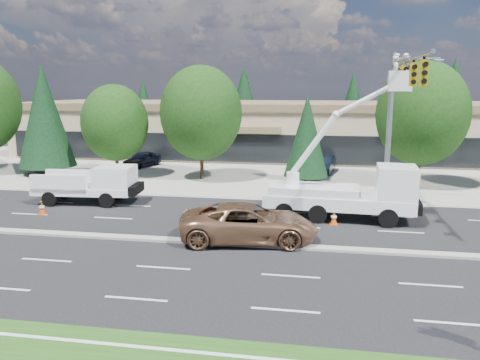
% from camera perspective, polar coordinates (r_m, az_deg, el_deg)
% --- Properties ---
extents(ground, '(140.00, 140.00, 0.00)m').
position_cam_1_polar(ground, '(21.80, -6.62, -7.51)').
color(ground, black).
rests_on(ground, ground).
extents(concrete_apron, '(140.00, 22.00, 0.01)m').
position_cam_1_polar(concrete_apron, '(40.84, 1.17, 1.35)').
color(concrete_apron, gray).
rests_on(concrete_apron, ground).
extents(road_median, '(120.00, 0.55, 0.12)m').
position_cam_1_polar(road_median, '(21.78, -6.63, -7.37)').
color(road_median, gray).
rests_on(road_median, ground).
extents(strip_mall, '(50.40, 15.40, 5.50)m').
position_cam_1_polar(strip_mall, '(50.30, 2.85, 6.43)').
color(strip_mall, tan).
rests_on(strip_mall, ground).
extents(tree_front_b, '(4.52, 4.52, 8.90)m').
position_cam_1_polar(tree_front_b, '(41.17, -22.73, 7.26)').
color(tree_front_b, '#332114').
rests_on(tree_front_b, ground).
extents(tree_front_c, '(5.24, 5.24, 7.27)m').
position_cam_1_polar(tree_front_c, '(38.35, -15.01, 6.74)').
color(tree_front_c, '#332114').
rests_on(tree_front_c, ground).
extents(tree_front_d, '(6.26, 6.26, 8.68)m').
position_cam_1_polar(tree_front_d, '(35.97, -4.77, 8.13)').
color(tree_front_d, '#332114').
rests_on(tree_front_d, ground).
extents(tree_front_e, '(3.30, 3.30, 6.50)m').
position_cam_1_polar(tree_front_e, '(34.99, 8.14, 5.36)').
color(tree_front_e, '#332114').
rests_on(tree_front_e, ground).
extents(tree_front_f, '(6.38, 6.38, 8.85)m').
position_cam_1_polar(tree_front_f, '(35.58, 21.31, 7.55)').
color(tree_front_f, '#332114').
rests_on(tree_front_f, ground).
extents(tree_back_a, '(4.20, 4.20, 8.27)m').
position_cam_1_polar(tree_back_a, '(66.31, -11.68, 8.74)').
color(tree_back_a, '#332114').
rests_on(tree_back_a, ground).
extents(tree_back_b, '(5.03, 5.03, 9.92)m').
position_cam_1_polar(tree_back_b, '(62.62, 0.50, 9.65)').
color(tree_back_b, '#332114').
rests_on(tree_back_b, ground).
extents(tree_back_c, '(4.56, 4.56, 8.99)m').
position_cam_1_polar(tree_back_c, '(61.99, 13.55, 8.87)').
color(tree_back_c, '#332114').
rests_on(tree_back_c, ground).
extents(tree_back_d, '(5.43, 5.43, 10.69)m').
position_cam_1_polar(tree_back_d, '(63.90, 24.51, 9.07)').
color(tree_back_d, '#332114').
rests_on(tree_back_d, ground).
extents(signal_mast, '(2.76, 10.16, 9.00)m').
position_cam_1_polar(signal_mast, '(27.19, 18.59, 8.70)').
color(signal_mast, gray).
rests_on(signal_mast, ground).
extents(utility_pickup, '(6.16, 2.75, 2.30)m').
position_cam_1_polar(utility_pickup, '(29.97, -17.55, -0.93)').
color(utility_pickup, white).
rests_on(utility_pickup, ground).
extents(bucket_truck, '(8.31, 2.99, 8.64)m').
position_cam_1_polar(bucket_truck, '(25.52, 13.78, -0.66)').
color(bucket_truck, white).
rests_on(bucket_truck, ground).
extents(traffic_cone_a, '(0.40, 0.40, 0.70)m').
position_cam_1_polar(traffic_cone_a, '(28.44, -22.99, -3.19)').
color(traffic_cone_a, '#E04507').
rests_on(traffic_cone_a, ground).
extents(traffic_cone_b, '(0.40, 0.40, 0.70)m').
position_cam_1_polar(traffic_cone_b, '(24.95, -5.59, -4.26)').
color(traffic_cone_b, '#E04507').
rests_on(traffic_cone_b, ground).
extents(traffic_cone_c, '(0.40, 0.40, 0.70)m').
position_cam_1_polar(traffic_cone_c, '(25.10, -6.54, -4.19)').
color(traffic_cone_c, '#E04507').
rests_on(traffic_cone_c, ground).
extents(traffic_cone_d, '(0.40, 0.40, 0.70)m').
position_cam_1_polar(traffic_cone_d, '(24.70, 11.37, -4.60)').
color(traffic_cone_d, '#E04507').
rests_on(traffic_cone_d, ground).
extents(minivan, '(6.59, 3.72, 1.74)m').
position_cam_1_polar(minivan, '(21.51, 1.06, -5.27)').
color(minivan, '#8A6043').
rests_on(minivan, ground).
extents(parked_car_west, '(2.80, 4.33, 1.37)m').
position_cam_1_polar(parked_car_west, '(42.88, -11.84, 2.51)').
color(parked_car_west, black).
rests_on(parked_car_west, ground).
extents(parked_car_east, '(2.09, 4.40, 1.39)m').
position_cam_1_polar(parked_car_east, '(39.66, 10.20, 1.90)').
color(parked_car_east, black).
rests_on(parked_car_east, ground).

